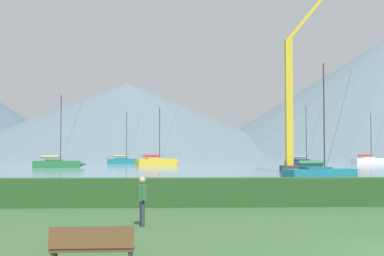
% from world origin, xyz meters
% --- Properties ---
extents(harbor_water, '(320.00, 246.00, 0.00)m').
position_xyz_m(harbor_water, '(0.00, 137.00, 0.00)').
color(harbor_water, slate).
rests_on(harbor_water, ground_plane).
extents(hedge_line, '(80.00, 1.20, 1.29)m').
position_xyz_m(hedge_line, '(0.00, 11.00, 0.64)').
color(hedge_line, '#284C23').
rests_on(hedge_line, ground_plane).
extents(sailboat_slip_2, '(7.35, 3.98, 10.10)m').
position_xyz_m(sailboat_slip_2, '(6.90, 30.78, 0.61)').
color(sailboat_slip_2, '#19707A').
rests_on(sailboat_slip_2, harbor_water).
extents(sailboat_slip_3, '(8.12, 3.89, 10.04)m').
position_xyz_m(sailboat_slip_3, '(33.40, 86.67, 0.66)').
color(sailboat_slip_3, white).
rests_on(sailboat_slip_3, harbor_water).
extents(sailboat_slip_4, '(8.01, 3.66, 10.94)m').
position_xyz_m(sailboat_slip_4, '(-22.78, 64.57, 0.66)').
color(sailboat_slip_4, '#236B38').
rests_on(sailboat_slip_4, harbor_water).
extents(sailboat_slip_7, '(7.15, 3.84, 9.97)m').
position_xyz_m(sailboat_slip_7, '(16.45, 71.80, 0.60)').
color(sailboat_slip_7, navy).
rests_on(sailboat_slip_7, harbor_water).
extents(sailboat_slip_9, '(8.20, 4.56, 10.22)m').
position_xyz_m(sailboat_slip_9, '(-8.24, 77.62, 0.68)').
color(sailboat_slip_9, gold).
rests_on(sailboat_slip_9, harbor_water).
extents(sailboat_slip_10, '(7.37, 3.11, 10.38)m').
position_xyz_m(sailboat_slip_10, '(-14.99, 88.82, 0.61)').
color(sailboat_slip_10, '#19707A').
rests_on(sailboat_slip_10, harbor_water).
extents(park_bench_near_path, '(1.76, 0.51, 0.95)m').
position_xyz_m(park_bench_near_path, '(-7.60, -1.48, 0.53)').
color(park_bench_near_path, brown).
rests_on(park_bench_near_path, ground_plane).
extents(person_seated_viewer, '(0.36, 0.56, 1.65)m').
position_xyz_m(person_seated_viewer, '(-6.89, 4.92, 0.97)').
color(person_seated_viewer, '#2D3347').
rests_on(person_seated_viewer, ground_plane).
extents(dock_crane, '(5.74, 2.00, 21.62)m').
position_xyz_m(dock_crane, '(8.40, 47.70, 7.22)').
color(dock_crane, '#333338').
rests_on(dock_crane, ground_plane).
extents(distant_hill_east_ridge, '(205.15, 205.15, 42.99)m').
position_xyz_m(distant_hill_east_ridge, '(-31.73, 291.05, 21.49)').
color(distant_hill_east_ridge, slate).
rests_on(distant_hill_east_ridge, ground_plane).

